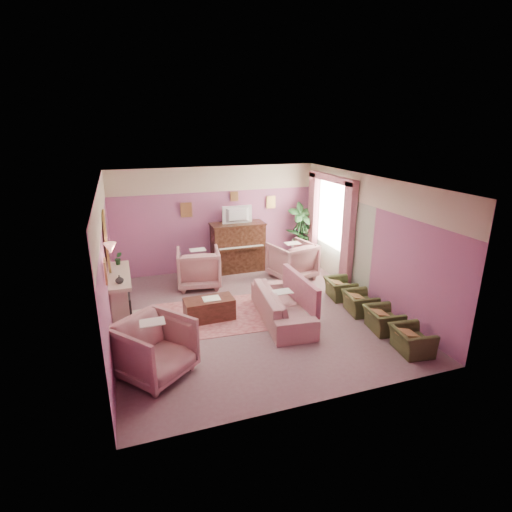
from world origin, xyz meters
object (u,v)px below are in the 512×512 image
object	(u,v)px
television	(238,214)
sofa	(282,300)
olive_chair_a	(412,337)
olive_chair_b	(383,316)
piano	(238,248)
floral_armchair_left	(198,266)
floral_armchair_front	(154,346)
coffee_table	(209,309)
olive_chair_c	(360,300)
floral_armchair_right	(292,259)
olive_chair_d	(340,286)
side_table	(300,252)

from	to	relation	value
television	sofa	size ratio (longest dim) A/B	0.37
olive_chair_a	olive_chair_b	world-z (taller)	same
piano	floral_armchair_left	bearing A→B (deg)	-148.06
floral_armchair_left	floral_armchair_front	world-z (taller)	same
floral_armchair_front	piano	bearing A→B (deg)	58.32
coffee_table	olive_chair_c	size ratio (longest dim) A/B	1.44
floral_armchair_right	sofa	bearing A→B (deg)	-118.60
piano	floral_armchair_right	xyz separation A→B (m)	(1.16, -1.01, -0.12)
coffee_table	floral_armchair_left	world-z (taller)	floral_armchair_left
olive_chair_d	side_table	bearing A→B (deg)	86.43
piano	side_table	bearing A→B (deg)	-1.23
television	floral_armchair_left	world-z (taller)	television
floral_armchair_front	olive_chair_a	xyz separation A→B (m)	(4.32, -0.75, -0.23)
floral_armchair_left	olive_chair_d	size ratio (longest dim) A/B	1.53
sofa	floral_armchair_front	world-z (taller)	floral_armchair_front
sofa	floral_armchair_front	bearing A→B (deg)	-156.52
side_table	floral_armchair_right	bearing A→B (deg)	-125.58
coffee_table	floral_armchair_right	bearing A→B (deg)	32.15
piano	floral_armchair_left	size ratio (longest dim) A/B	1.32
coffee_table	floral_armchair_front	world-z (taller)	floral_armchair_front
floral_armchair_left	olive_chair_d	distance (m)	3.44
piano	coffee_table	world-z (taller)	piano
piano	olive_chair_c	world-z (taller)	piano
floral_armchair_right	olive_chair_b	distance (m)	3.22
olive_chair_a	olive_chair_b	size ratio (longest dim) A/B	1.00
television	side_table	bearing A→B (deg)	0.31
floral_armchair_left	olive_chair_a	distance (m)	5.15
sofa	olive_chair_c	size ratio (longest dim) A/B	3.08
coffee_table	sofa	size ratio (longest dim) A/B	0.47
olive_chair_c	side_table	distance (m)	3.32
coffee_table	olive_chair_b	bearing A→B (deg)	-26.74
olive_chair_a	side_table	distance (m)	4.95
olive_chair_a	floral_armchair_right	bearing A→B (deg)	97.70
olive_chair_a	side_table	xyz separation A→B (m)	(0.16, 4.95, 0.05)
television	side_table	size ratio (longest dim) A/B	1.14
floral_armchair_right	side_table	distance (m)	1.21
floral_armchair_front	olive_chair_d	xyz separation A→B (m)	(4.32, 1.71, -0.23)
coffee_table	olive_chair_b	size ratio (longest dim) A/B	1.44
floral_armchair_front	olive_chair_b	size ratio (longest dim) A/B	1.53
floral_armchair_right	olive_chair_d	size ratio (longest dim) A/B	1.53
piano	television	xyz separation A→B (m)	(0.00, -0.05, 0.95)
floral_armchair_left	olive_chair_b	world-z (taller)	floral_armchair_left
olive_chair_a	olive_chair_c	size ratio (longest dim) A/B	1.00
floral_armchair_right	olive_chair_a	world-z (taller)	floral_armchair_right
television	olive_chair_a	size ratio (longest dim) A/B	1.15
sofa	floral_armchair_left	size ratio (longest dim) A/B	2.02
coffee_table	floral_armchair_left	bearing A→B (deg)	85.41
olive_chair_b	piano	bearing A→B (deg)	112.18
olive_chair_c	olive_chair_d	world-z (taller)	same
sofa	olive_chair_d	bearing A→B (deg)	18.57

